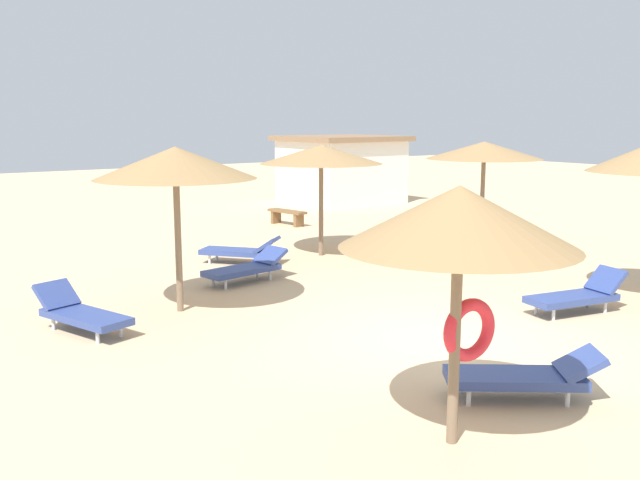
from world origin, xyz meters
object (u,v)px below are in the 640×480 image
bench_0 (287,215)px  parasol_4 (321,155)px  lounger_5 (449,221)px  parasol_0 (484,151)px  lounger_1 (247,268)px  beach_cabana (341,169)px  lounger_6 (81,313)px  lounger_3 (577,295)px  lounger_2 (526,376)px  lounger_0 (443,241)px  lounger_4 (241,251)px  parasol_2 (459,220)px  parasol_1 (175,163)px

bench_0 → parasol_4: bearing=-113.4°
lounger_5 → parasol_4: bearing=-171.5°
parasol_0 → lounger_5: parasol_0 is taller
lounger_1 → beach_cabana: bearing=45.0°
lounger_1 → bench_0: bearing=51.1°
parasol_4 → beach_cabana: size_ratio=0.70×
lounger_1 → lounger_6: lounger_6 is taller
parasol_4 → lounger_3: bearing=-85.0°
lounger_3 → lounger_6: 8.65m
lounger_2 → beach_cabana: 21.12m
lounger_1 → bench_0: (5.12, 6.34, 0.03)m
lounger_0 → lounger_6: lounger_6 is taller
parasol_4 → lounger_4: (-2.17, 0.27, -2.25)m
parasol_2 → beach_cabana: bearing=56.0°
parasol_1 → lounger_2: parasol_1 is taller
lounger_1 → beach_cabana: size_ratio=0.45×
lounger_6 → beach_cabana: beach_cabana is taller
lounger_0 → lounger_2: 9.79m
parasol_2 → lounger_5: size_ratio=1.42×
lounger_2 → lounger_6: (-3.64, 6.08, 0.01)m
lounger_0 → bench_0: lounger_0 is taller
parasol_1 → lounger_1: parasol_1 is taller
beach_cabana → lounger_3: bearing=-113.0°
parasol_0 → lounger_3: bearing=-124.2°
lounger_3 → lounger_0: bearing=68.4°
parasol_0 → lounger_5: 3.18m
lounger_3 → bench_0: size_ratio=1.27×
parasol_2 → lounger_2: parasol_2 is taller
beach_cabana → lounger_2: bearing=-120.9°
lounger_1 → lounger_2: size_ratio=1.04×
parasol_2 → beach_cabana: size_ratio=0.64×
lounger_0 → lounger_1: (-5.83, 0.04, -0.00)m
lounger_3 → lounger_6: size_ratio=0.99×
parasol_4 → bench_0: bearing=66.6°
lounger_2 → lounger_5: lounger_5 is taller
lounger_5 → bench_0: lounger_5 is taller
parasol_2 → lounger_6: parasol_2 is taller
parasol_1 → lounger_1: (2.14, 1.30, -2.37)m
lounger_0 → bench_0: 6.42m
parasol_0 → lounger_5: bearing=67.5°
lounger_0 → lounger_3: lounger_3 is taller
lounger_1 → lounger_5: lounger_5 is taller
parasol_1 → parasol_2: parasol_1 is taller
lounger_6 → bench_0: size_ratio=1.29×
lounger_0 → lounger_1: 5.83m
parasol_1 → bench_0: 10.80m
lounger_1 → lounger_4: size_ratio=1.05×
parasol_0 → lounger_2: bearing=-135.4°
lounger_4 → beach_cabana: beach_cabana is taller
parasol_1 → lounger_4: 4.90m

